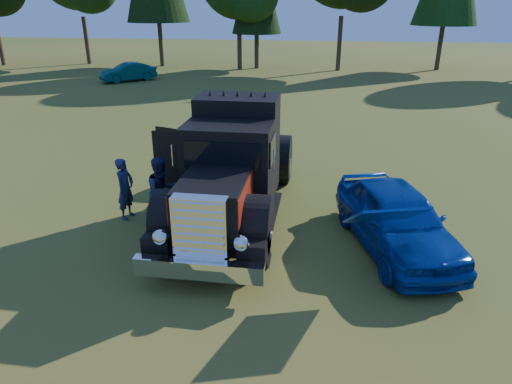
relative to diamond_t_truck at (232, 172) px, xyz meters
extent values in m
plane|color=#315519|center=(-0.89, -1.86, -1.28)|extent=(120.00, 120.00, 0.00)
cylinder|color=#2D2116|center=(-18.89, 29.14, 0.70)|extent=(0.36, 0.36, 3.96)
cylinder|color=#2D2116|center=(-11.89, 28.64, 1.06)|extent=(0.36, 0.36, 4.68)
cylinder|color=#2D2116|center=(-4.89, 27.64, 0.43)|extent=(0.36, 0.36, 3.42)
cylinder|color=#2D2116|center=(3.11, 28.14, 0.79)|extent=(0.36, 0.36, 4.14)
cylinder|color=#2D2116|center=(11.11, 29.64, 0.97)|extent=(0.36, 0.36, 4.50)
cylinder|color=#2D2116|center=(-3.60, 28.47, 0.53)|extent=(0.36, 0.36, 3.61)
cylinder|color=black|center=(-1.04, -2.08, -0.73)|extent=(0.32, 1.10, 1.10)
cylinder|color=black|center=(1.06, -2.08, -0.73)|extent=(0.32, 1.10, 1.10)
cylinder|color=black|center=(-1.04, 2.72, -0.73)|extent=(0.32, 1.10, 1.10)
cylinder|color=black|center=(1.06, 2.72, -0.73)|extent=(0.32, 1.10, 1.10)
cylinder|color=black|center=(-0.71, 2.72, -0.73)|extent=(0.32, 1.10, 1.10)
cylinder|color=black|center=(0.73, 2.72, -0.73)|extent=(0.32, 1.10, 1.10)
cube|color=black|center=(0.01, 0.52, -0.66)|extent=(1.60, 6.40, 0.28)
cube|color=white|center=(0.01, -3.33, -0.73)|extent=(2.50, 0.22, 0.36)
cube|color=white|center=(0.01, -3.03, -0.03)|extent=(1.05, 0.30, 1.30)
cube|color=black|center=(0.01, -1.98, 0.02)|extent=(1.35, 1.80, 1.10)
cube|color=maroon|center=(-0.68, -1.98, 0.22)|extent=(0.02, 1.80, 0.60)
cube|color=maroon|center=(0.70, -1.98, 0.22)|extent=(0.02, 1.80, 0.60)
cylinder|color=black|center=(-0.94, -2.08, -0.33)|extent=(0.55, 1.24, 1.24)
cylinder|color=black|center=(0.96, -2.08, -0.33)|extent=(0.55, 1.24, 1.24)
sphere|color=white|center=(-0.77, -3.10, -0.23)|extent=(0.32, 0.32, 0.32)
sphere|color=white|center=(0.79, -3.10, -0.23)|extent=(0.32, 0.32, 0.32)
cube|color=black|center=(0.01, -0.43, 0.27)|extent=(2.05, 1.30, 2.10)
cube|color=black|center=(0.01, -1.10, 0.77)|extent=(1.70, 0.05, 0.65)
cube|color=black|center=(0.01, 0.87, 0.47)|extent=(2.05, 1.30, 2.50)
cube|color=black|center=(0.01, 2.52, -0.33)|extent=(2.00, 2.00, 0.35)
cube|color=black|center=(-1.55, 0.06, 0.17)|extent=(1.07, 0.39, 1.50)
cube|color=maroon|center=(-1.56, 0.10, 0.02)|extent=(0.82, 0.28, 0.75)
imported|color=#071E9D|center=(3.91, -0.92, -0.55)|extent=(2.89, 4.59, 1.46)
cube|color=#071E9D|center=(3.42, -2.54, 0.27)|extent=(1.51, 1.27, 0.67)
imported|color=#1D3044|center=(-2.71, -0.32, -0.48)|extent=(0.47, 0.64, 1.60)
imported|color=navy|center=(-1.59, -0.66, -0.38)|extent=(1.07, 1.11, 1.81)
imported|color=#0A373E|center=(-11.48, 20.46, -0.66)|extent=(3.63, 3.58, 1.25)
camera|label=1|loc=(2.16, -10.41, 3.92)|focal=32.00mm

